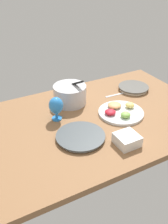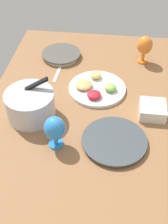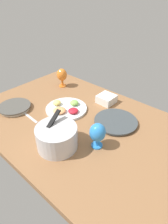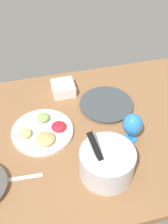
{
  "view_description": "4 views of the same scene",
  "coord_description": "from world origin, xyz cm",
  "px_view_note": "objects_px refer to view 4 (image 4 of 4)",
  "views": [
    {
      "loc": [
        -77.23,
        -125.74,
        95.7
      ],
      "look_at": [
        -9.35,
        0.01,
        6.97
      ],
      "focal_mm": 41.49,
      "sensor_mm": 36.0,
      "label": 1
    },
    {
      "loc": [
        -110.83,
        -12.79,
        103.23
      ],
      "look_at": [
        -8.64,
        -0.17,
        6.97
      ],
      "focal_mm": 47.72,
      "sensor_mm": 36.0,
      "label": 2
    },
    {
      "loc": [
        -73.68,
        77.7,
        81.76
      ],
      "look_at": [
        -1.43,
        -3.38,
        6.97
      ],
      "focal_mm": 30.67,
      "sensor_mm": 36.0,
      "label": 3
    },
    {
      "loc": [
        20.06,
        92.88,
        105.79
      ],
      "look_at": [
        -4.99,
        -6.83,
        6.97
      ],
      "focal_mm": 44.5,
      "sensor_mm": 36.0,
      "label": 4
    }
  ],
  "objects_px": {
    "fruit_platter": "(43,131)",
    "hurricane_glass_blue": "(132,125)",
    "dinner_plate_left": "(106,104)",
    "square_bowl_white": "(63,88)",
    "mixing_bowl": "(107,162)"
  },
  "relations": [
    {
      "from": "fruit_platter",
      "to": "hurricane_glass_blue",
      "type": "distance_m",
      "value": 0.45
    },
    {
      "from": "fruit_platter",
      "to": "square_bowl_white",
      "type": "relative_size",
      "value": 2.43
    },
    {
      "from": "mixing_bowl",
      "to": "hurricane_glass_blue",
      "type": "height_order",
      "value": "mixing_bowl"
    },
    {
      "from": "dinner_plate_left",
      "to": "square_bowl_white",
      "type": "height_order",
      "value": "square_bowl_white"
    },
    {
      "from": "hurricane_glass_blue",
      "to": "square_bowl_white",
      "type": "distance_m",
      "value": 0.51
    },
    {
      "from": "mixing_bowl",
      "to": "hurricane_glass_blue",
      "type": "xyz_separation_m",
      "value": [
        -0.17,
        -0.16,
        0.03
      ]
    },
    {
      "from": "mixing_bowl",
      "to": "square_bowl_white",
      "type": "height_order",
      "value": "mixing_bowl"
    },
    {
      "from": "hurricane_glass_blue",
      "to": "mixing_bowl",
      "type": "bearing_deg",
      "value": 41.89
    },
    {
      "from": "mixing_bowl",
      "to": "fruit_platter",
      "type": "relative_size",
      "value": 0.77
    },
    {
      "from": "hurricane_glass_blue",
      "to": "dinner_plate_left",
      "type": "bearing_deg",
      "value": -80.86
    },
    {
      "from": "hurricane_glass_blue",
      "to": "fruit_platter",
      "type": "bearing_deg",
      "value": -19.17
    },
    {
      "from": "dinner_plate_left",
      "to": "fruit_platter",
      "type": "xyz_separation_m",
      "value": [
        0.37,
        0.12,
        0.0
      ]
    },
    {
      "from": "hurricane_glass_blue",
      "to": "square_bowl_white",
      "type": "relative_size",
      "value": 1.27
    },
    {
      "from": "dinner_plate_left",
      "to": "hurricane_glass_blue",
      "type": "relative_size",
      "value": 1.83
    },
    {
      "from": "dinner_plate_left",
      "to": "mixing_bowl",
      "type": "xyz_separation_m",
      "value": [
        0.13,
        0.42,
        0.06
      ]
    }
  ]
}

